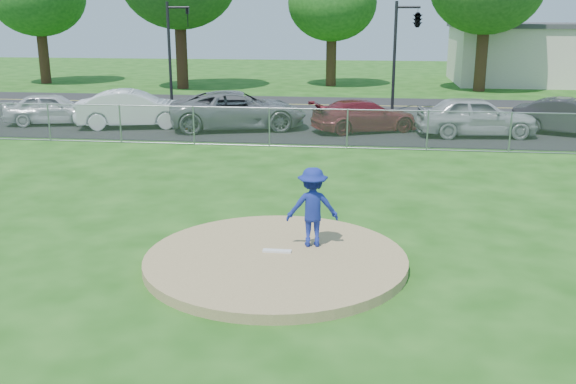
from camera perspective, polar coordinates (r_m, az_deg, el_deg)
name	(u,v)px	position (r m, az deg, el deg)	size (l,w,h in m)	color
ground	(316,159)	(22.84, 2.54, 2.94)	(120.00, 120.00, 0.00)	#174910
pitchers_mound	(276,260)	(13.28, -1.10, -6.05)	(5.40, 5.40, 0.20)	#997F53
pitching_rubber	(277,251)	(13.42, -0.98, -5.26)	(0.60, 0.15, 0.04)	white
chain_link_fence	(321,129)	(24.65, 2.96, 5.65)	(40.00, 0.06, 1.50)	gray
parking_lot	(328,128)	(29.20, 3.62, 5.72)	(50.00, 8.00, 0.01)	black
street	(337,105)	(36.60, 4.40, 7.71)	(60.00, 7.00, 0.01)	black
commercial_building	(566,53)	(52.25, 23.49, 11.23)	(16.40, 9.40, 4.30)	beige
traffic_signal_left	(173,45)	(35.85, -10.15, 12.75)	(1.28, 0.20, 5.60)	black
traffic_signal_center	(415,21)	(34.28, 11.24, 14.67)	(1.42, 2.48, 5.60)	black
pitcher	(312,207)	(13.55, 2.19, -1.35)	(1.10, 0.63, 1.71)	navy
traffic_cone	(190,120)	(29.07, -8.73, 6.32)	(0.40, 0.40, 0.78)	orange
parked_car_silver	(53,109)	(31.86, -20.18, 6.97)	(1.72, 4.28, 1.46)	silver
parked_car_white	(134,109)	(29.96, -13.52, 7.20)	(1.77, 5.07, 1.67)	white
parked_car_gray	(238,110)	(28.83, -4.47, 7.28)	(2.79, 6.05, 1.68)	slate
parked_car_darkred	(365,116)	(28.30, 6.84, 6.74)	(1.92, 4.71, 1.37)	maroon
parked_car_pearl	(476,116)	(28.14, 16.39, 6.49)	(1.98, 4.91, 1.67)	#B1B2B5
parked_car_charcoal	(570,117)	(29.84, 23.82, 6.12)	(1.59, 4.57, 1.51)	#28282B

